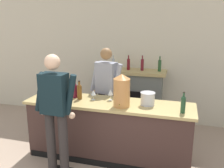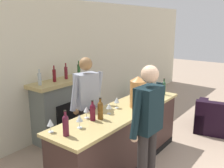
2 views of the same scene
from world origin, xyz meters
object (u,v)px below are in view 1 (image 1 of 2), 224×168
(person_customer, at_px, (56,113))
(wine_glass_back_row, at_px, (93,93))
(wine_glass_front_left, at_px, (58,90))
(copper_dispenser, at_px, (122,90))
(wine_bottle_chardonnay_pale, at_px, (79,91))
(fireplace_stone, at_px, (135,96))
(wine_glass_mid_counter, at_px, (79,89))
(ice_bucket_steel, at_px, (148,99))
(wine_bottle_rose_blush, at_px, (44,88))
(wine_glass_near_bucket, at_px, (110,92))
(person_bartender, at_px, (106,91))
(wine_bottle_riesling_slim, at_px, (75,90))
(wine_glass_front_right, at_px, (48,85))
(wine_bottle_merlot_tall, at_px, (183,104))

(person_customer, relative_size, wine_glass_back_row, 11.14)
(person_customer, distance_m, wine_glass_front_left, 0.87)
(copper_dispenser, distance_m, wine_bottle_chardonnay_pale, 0.78)
(fireplace_stone, bearing_deg, wine_glass_mid_counter, -118.18)
(fireplace_stone, distance_m, wine_glass_front_left, 1.91)
(ice_bucket_steel, distance_m, wine_bottle_rose_blush, 1.78)
(person_customer, relative_size, wine_glass_near_bucket, 10.00)
(wine_bottle_chardonnay_pale, height_order, wine_glass_front_left, wine_bottle_chardonnay_pale)
(ice_bucket_steel, xyz_separation_m, wine_glass_front_left, (-1.52, 0.00, 0.03))
(person_bartender, distance_m, wine_glass_back_row, 0.52)
(wine_bottle_rose_blush, bearing_deg, wine_glass_near_bucket, 4.42)
(fireplace_stone, distance_m, person_bartender, 1.13)
(fireplace_stone, height_order, wine_bottle_riesling_slim, fireplace_stone)
(wine_glass_front_left, bearing_deg, wine_bottle_riesling_slim, 6.45)
(wine_bottle_rose_blush, xyz_separation_m, wine_glass_front_left, (0.26, 0.03, -0.02))
(copper_dispenser, distance_m, wine_glass_near_bucket, 0.36)
(wine_bottle_riesling_slim, relative_size, wine_glass_mid_counter, 1.68)
(fireplace_stone, height_order, ice_bucket_steel, fireplace_stone)
(copper_dispenser, bearing_deg, wine_glass_front_left, 171.45)
(person_bartender, bearing_deg, wine_glass_front_right, -162.75)
(person_bartender, distance_m, wine_glass_mid_counter, 0.54)
(person_customer, bearing_deg, wine_glass_front_left, 114.83)
(fireplace_stone, distance_m, person_customer, 2.44)
(wine_bottle_merlot_tall, distance_m, wine_bottle_rose_blush, 2.31)
(copper_dispenser, xyz_separation_m, wine_bottle_rose_blush, (-1.41, 0.14, -0.11))
(wine_glass_front_right, bearing_deg, copper_dispenser, -14.28)
(person_bartender, height_order, wine_bottle_riesling_slim, person_bartender)
(wine_bottle_rose_blush, height_order, wine_glass_front_left, wine_bottle_rose_blush)
(wine_bottle_merlot_tall, xyz_separation_m, wine_glass_back_row, (-1.42, 0.21, -0.02))
(copper_dispenser, xyz_separation_m, wine_glass_front_left, (-1.15, 0.17, -0.13))
(wine_glass_front_right, bearing_deg, wine_bottle_chardonnay_pale, -17.26)
(copper_dispenser, relative_size, ice_bucket_steel, 2.22)
(person_customer, xyz_separation_m, wine_bottle_chardonnay_pale, (0.03, 0.77, 0.10))
(ice_bucket_steel, distance_m, wine_glass_front_right, 1.84)
(wine_glass_mid_counter, relative_size, wine_glass_front_left, 0.97)
(wine_bottle_chardonnay_pale, distance_m, wine_glass_mid_counter, 0.20)
(wine_bottle_riesling_slim, xyz_separation_m, wine_bottle_rose_blush, (-0.56, -0.06, 0.01))
(person_customer, height_order, wine_glass_front_left, person_customer)
(fireplace_stone, distance_m, wine_bottle_merlot_tall, 2.06)
(person_bartender, height_order, wine_bottle_rose_blush, person_bartender)
(wine_bottle_chardonnay_pale, bearing_deg, copper_dispenser, -11.42)
(copper_dispenser, xyz_separation_m, wine_glass_near_bucket, (-0.24, 0.23, -0.12))
(wine_bottle_merlot_tall, bearing_deg, wine_glass_front_right, 170.41)
(fireplace_stone, xyz_separation_m, wine_glass_front_right, (-1.34, -1.32, 0.49))
(wine_bottle_rose_blush, bearing_deg, wine_bottle_riesling_slim, 6.30)
(wine_bottle_riesling_slim, relative_size, wine_glass_front_right, 1.64)
(person_customer, bearing_deg, wine_bottle_riesling_slim, 94.92)
(person_bartender, relative_size, wine_bottle_rose_blush, 5.48)
(copper_dispenser, xyz_separation_m, wine_glass_mid_counter, (-0.84, 0.33, -0.13))
(wine_bottle_rose_blush, relative_size, wine_glass_near_bucket, 1.77)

